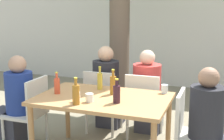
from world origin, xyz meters
TOP-DOWN VIEW (x-y plane):
  - cafe_building_wall at (0.00, 3.66)m, footprint 10.00×0.08m
  - dining_table_front at (0.00, 0.00)m, footprint 1.47×0.95m
  - patio_chair_0 at (-0.97, 0.00)m, footprint 0.44×0.44m
  - patio_chair_1 at (0.97, 0.00)m, footprint 0.44×0.44m
  - patio_chair_2 at (-0.29, 0.71)m, footprint 0.44×0.44m
  - patio_chair_3 at (0.29, 0.71)m, footprint 0.44×0.44m
  - person_seated_0 at (-1.20, -0.00)m, footprint 0.57×0.34m
  - person_seated_1 at (1.20, -0.00)m, footprint 0.57×0.34m
  - person_seated_2 at (-0.29, 0.94)m, footprint 0.37×0.58m
  - person_seated_3 at (0.29, 0.94)m, footprint 0.38×0.59m
  - amber_bottle_0 at (0.07, 0.15)m, footprint 0.07×0.07m
  - soda_bottle_1 at (-0.55, -0.05)m, footprint 0.07×0.07m
  - wine_bottle_2 at (0.21, -0.14)m, footprint 0.08×0.08m
  - amber_bottle_3 at (-0.16, -0.33)m, footprint 0.07×0.07m
  - oil_cruet_4 at (-0.15, 0.30)m, footprint 0.06×0.06m
  - drinking_glass_0 at (0.62, 0.39)m, footprint 0.08×0.08m
  - drinking_glass_1 at (-0.07, -0.21)m, footprint 0.08×0.08m
  - drinking_glass_2 at (-0.20, -0.24)m, footprint 0.06×0.06m

SIDE VIEW (x-z plane):
  - patio_chair_0 at x=-0.97m, z-range 0.06..0.95m
  - patio_chair_1 at x=0.97m, z-range 0.06..0.95m
  - patio_chair_2 at x=-0.29m, z-range 0.06..0.95m
  - patio_chair_3 at x=0.29m, z-range 0.06..0.95m
  - person_seated_0 at x=-1.20m, z-range -0.06..1.10m
  - person_seated_1 at x=1.20m, z-range -0.06..1.10m
  - person_seated_3 at x=0.29m, z-range -0.06..1.12m
  - person_seated_2 at x=-0.29m, z-range -0.06..1.15m
  - dining_table_front at x=0.00m, z-range 0.30..1.05m
  - drinking_glass_1 at x=-0.07m, z-range 0.75..0.84m
  - drinking_glass_0 at x=0.62m, z-range 0.75..0.85m
  - drinking_glass_2 at x=-0.20m, z-range 0.75..0.86m
  - soda_bottle_1 at x=-0.55m, z-range 0.72..0.98m
  - wine_bottle_2 at x=0.21m, z-range 0.72..0.98m
  - oil_cruet_4 at x=-0.15m, z-range 0.72..1.00m
  - amber_bottle_3 at x=-0.16m, z-range 0.72..1.00m
  - amber_bottle_0 at x=0.07m, z-range 0.72..1.01m
  - cafe_building_wall at x=0.00m, z-range 0.00..2.80m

